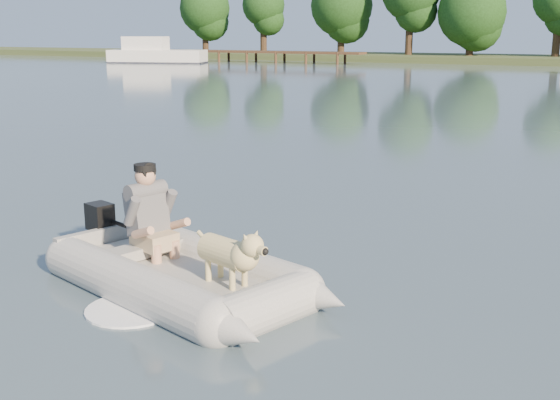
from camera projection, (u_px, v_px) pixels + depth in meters
The scene contains 7 objects.
water at pixel (187, 287), 8.05m from camera, with size 160.00×160.00×0.00m, color slate.
dock at pixel (270, 57), 64.44m from camera, with size 18.00×2.00×1.04m, color #4C331E, non-canonical shape.
dinghy at pixel (182, 238), 7.82m from camera, with size 5.01×3.86×1.44m, color #999994, non-canonical shape.
man at pixel (148, 209), 8.31m from camera, with size 0.76×0.65×1.12m, color #56575B, non-canonical shape.
dog at pixel (226, 257), 7.41m from camera, with size 0.97×0.35×0.65m, color tan, non-canonical shape.
outboard_motor at pixel (101, 233), 9.08m from camera, with size 0.43×0.30×0.82m, color black, non-canonical shape.
cabin_cruiser at pixel (157, 50), 63.24m from camera, with size 9.00×3.21×2.79m, color white, non-canonical shape.
Camera 1 is at (4.37, -6.30, 2.87)m, focal length 45.00 mm.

